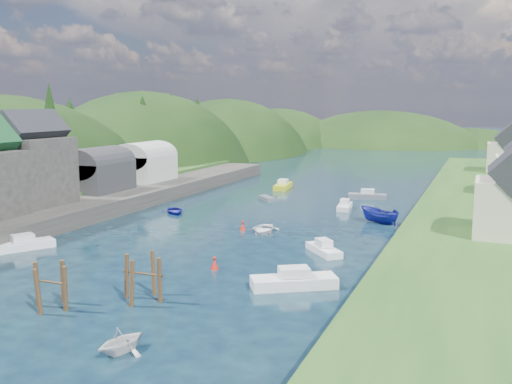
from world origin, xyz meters
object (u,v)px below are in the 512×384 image
at_px(channel_buoy_near, 215,264).
at_px(channel_buoy_far, 243,226).
at_px(piling_cluster_near, 51,290).
at_px(piling_cluster_far, 143,282).

distance_m(channel_buoy_near, channel_buoy_far, 15.46).
xyz_separation_m(piling_cluster_near, piling_cluster_far, (4.88, 3.86, 0.06)).
xyz_separation_m(piling_cluster_far, channel_buoy_far, (-2.48, 23.88, -0.89)).
relative_size(channel_buoy_near, channel_buoy_far, 1.00).
bearing_deg(channel_buoy_near, channel_buoy_far, 104.30).
relative_size(piling_cluster_near, channel_buoy_near, 3.42).
relative_size(piling_cluster_far, channel_buoy_far, 3.52).
xyz_separation_m(piling_cluster_near, channel_buoy_far, (2.40, 27.75, -0.83)).
height_order(piling_cluster_near, channel_buoy_far, piling_cluster_near).
xyz_separation_m(piling_cluster_far, channel_buoy_near, (1.34, 8.91, -0.89)).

